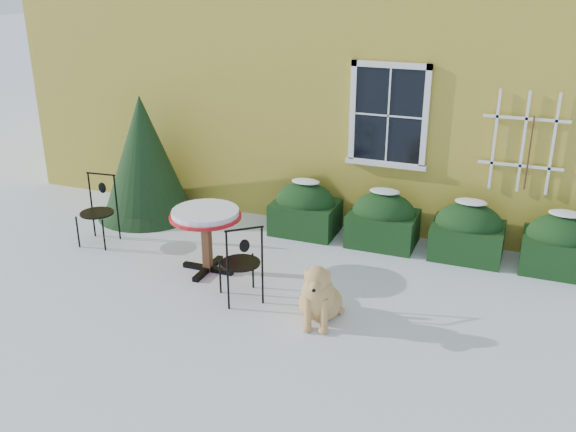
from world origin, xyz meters
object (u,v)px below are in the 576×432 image
at_px(bistro_table, 206,220).
at_px(dog, 319,297).
at_px(evergreen_shrub, 145,168).
at_px(patio_chair_near, 241,262).
at_px(patio_chair_far, 98,210).

relative_size(bistro_table, dog, 1.04).
height_order(evergreen_shrub, bistro_table, evergreen_shrub).
xyz_separation_m(patio_chair_near, dog, (1.12, -0.16, -0.20)).
relative_size(bistro_table, patio_chair_near, 0.93).
relative_size(evergreen_shrub, dog, 2.18).
xyz_separation_m(evergreen_shrub, patio_chair_far, (-0.03, -1.32, -0.31)).
xyz_separation_m(evergreen_shrub, dog, (4.00, -2.37, -0.51)).
distance_m(bistro_table, patio_chair_near, 1.05).
relative_size(patio_chair_near, patio_chair_far, 1.00).
height_order(evergreen_shrub, patio_chair_near, evergreen_shrub).
xyz_separation_m(evergreen_shrub, bistro_table, (2.05, -1.61, -0.07)).
bearing_deg(patio_chair_near, evergreen_shrub, -77.78).
relative_size(bistro_table, patio_chair_far, 0.93).
relative_size(patio_chair_far, dog, 1.12).
xyz_separation_m(bistro_table, dog, (1.95, -0.76, -0.44)).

